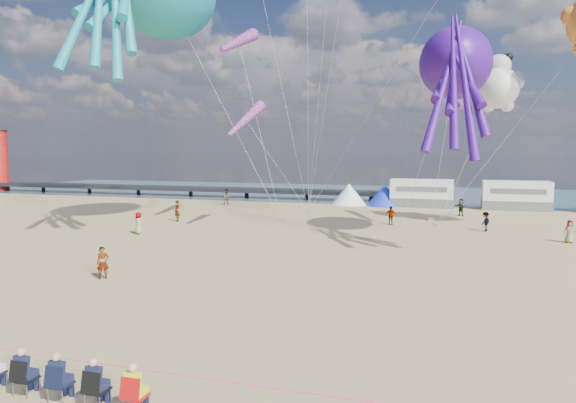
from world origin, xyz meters
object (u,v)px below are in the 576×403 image
object	(u,v)px
spectator_row	(61,376)
sandbag_b	(403,220)
beachgoer_2	(485,222)
sandbag_e	(309,213)
motorhome_0	(422,193)
tent_white	(349,194)
beachgoer_4	(461,207)
sandbag_d	(431,219)
beachgoer_3	(391,215)
standing_person	(103,263)
beachgoer_5	(177,211)
windsock_left	(238,42)
motorhome_1	(516,196)
windsock_right	(245,120)
kite_octopus_purple	(455,63)
tent_blue	(384,195)
sandbag_a	(281,220)
kite_panda	(498,88)
beachgoer_0	(138,223)
windsock_mid	(452,92)
sandbag_c	(438,224)
beachgoer_1	(227,197)
beachgoer_6	(570,232)

from	to	relation	value
spectator_row	sandbag_b	bearing A→B (deg)	80.50
beachgoer_2	sandbag_e	xyz separation A→B (m)	(-15.73, 6.26, -0.65)
motorhome_0	tent_white	xyz separation A→B (m)	(-8.00, 0.00, -0.30)
beachgoer_4	sandbag_d	xyz separation A→B (m)	(-2.60, -4.01, -0.70)
beachgoer_3	sandbag_d	world-z (taller)	beachgoer_3
standing_person	sandbag_d	bearing A→B (deg)	18.99
beachgoer_5	sandbag_d	xyz separation A→B (m)	(21.33, 7.12, -0.82)
tent_white	windsock_left	distance (m)	23.36
motorhome_1	standing_person	distance (m)	43.22
tent_white	sandbag_e	world-z (taller)	tent_white
windsock_right	kite_octopus_purple	bearing A→B (deg)	8.78
sandbag_b	windsock_right	world-z (taller)	windsock_right
tent_blue	kite_octopus_purple	world-z (taller)	kite_octopus_purple
sandbag_a	kite_panda	size ratio (longest dim) A/B	0.09
tent_white	beachgoer_4	size ratio (longest dim) A/B	2.47
beachgoer_0	tent_blue	bearing A→B (deg)	128.69
spectator_row	beachgoer_2	distance (m)	33.98
standing_person	beachgoer_4	world-z (taller)	beachgoer_4
motorhome_1	windsock_right	size ratio (longest dim) A/B	1.23
windsock_mid	kite_panda	bearing A→B (deg)	8.05
sandbag_a	tent_white	bearing A→B (deg)	77.13
spectator_row	windsock_mid	xyz separation A→B (m)	(9.67, 32.71, 10.12)
tent_white	spectator_row	distance (m)	47.18
sandbag_c	kite_panda	world-z (taller)	kite_panda
beachgoer_1	sandbag_c	world-z (taller)	beachgoer_1
motorhome_1	sandbag_c	world-z (taller)	motorhome_1
tent_blue	beachgoer_0	size ratio (longest dim) A/B	2.42
beachgoer_3	kite_octopus_purple	bearing A→B (deg)	133.92
beachgoer_3	beachgoer_4	bearing A→B (deg)	-119.79
beachgoer_0	spectator_row	bearing A→B (deg)	9.86
motorhome_1	beachgoer_4	xyz separation A→B (m)	(-5.61, -6.55, -0.69)
sandbag_b	windsock_right	size ratio (longest dim) A/B	0.09
kite_panda	windsock_mid	bearing A→B (deg)	-152.36
motorhome_0	beachgoer_2	bearing A→B (deg)	-70.82
standing_person	sandbag_a	world-z (taller)	standing_person
spectator_row	kite_octopus_purple	xyz separation A→B (m)	(9.78, 26.73, 11.44)
tent_white	windsock_right	bearing A→B (deg)	-103.06
spectator_row	tent_blue	bearing A→B (deg)	86.30
sandbag_e	kite_panda	size ratio (longest dim) A/B	0.09
beachgoer_0	kite_octopus_purple	size ratio (longest dim) A/B	0.15
tent_blue	sandbag_b	xyz separation A→B (m)	(2.89, -11.65, -1.09)
beachgoer_0	windsock_left	bearing A→B (deg)	121.07
sandbag_e	motorhome_0	bearing A→B (deg)	42.04
motorhome_0	sandbag_b	xyz separation A→B (m)	(-1.11, -11.65, -1.39)
motorhome_1	tent_blue	size ratio (longest dim) A/B	1.65
beachgoer_1	beachgoer_4	world-z (taller)	beachgoer_1
beachgoer_2	beachgoer_6	world-z (taller)	beachgoer_6
sandbag_c	windsock_right	xyz separation A→B (m)	(-14.54, -6.77, 8.49)
kite_panda	windsock_right	size ratio (longest dim) A/B	1.03
windsock_mid	tent_white	bearing A→B (deg)	112.05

